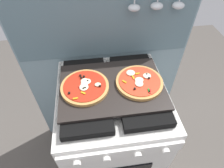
% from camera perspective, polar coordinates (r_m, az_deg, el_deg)
% --- Properties ---
extents(ground_plane, '(4.00, 4.00, 0.00)m').
position_cam_1_polar(ground_plane, '(1.76, 0.00, -21.16)').
color(ground_plane, '#4C4742').
extents(kitchen_backsplash, '(1.10, 0.09, 1.55)m').
position_cam_1_polar(kitchen_backsplash, '(1.31, -1.91, 6.43)').
color(kitchen_backsplash, '#7A939E').
rests_on(kitchen_backsplash, ground_plane).
extents(stove, '(0.60, 0.64, 0.90)m').
position_cam_1_polar(stove, '(1.35, 0.01, -14.01)').
color(stove, white).
rests_on(stove, ground_plane).
extents(baking_tray, '(0.54, 0.38, 0.02)m').
position_cam_1_polar(baking_tray, '(0.98, 0.00, -0.72)').
color(baking_tray, black).
rests_on(baking_tray, stove).
extents(pizza_left, '(0.24, 0.24, 0.03)m').
position_cam_1_polar(pizza_left, '(0.96, -8.18, -0.84)').
color(pizza_left, '#C18947').
rests_on(pizza_left, baking_tray).
extents(pizza_right, '(0.24, 0.24, 0.03)m').
position_cam_1_polar(pizza_right, '(0.99, 8.26, 0.72)').
color(pizza_right, '#C18947').
rests_on(pizza_right, baking_tray).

